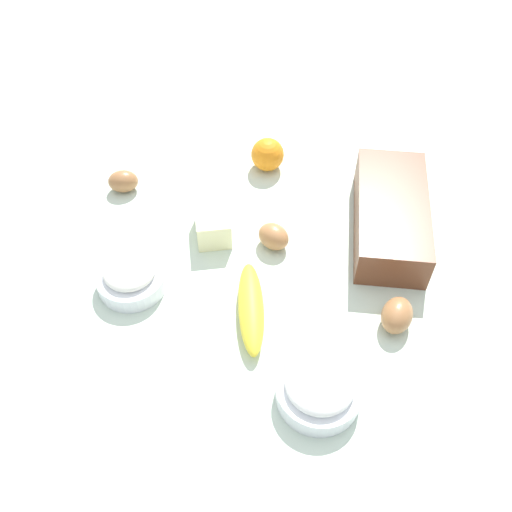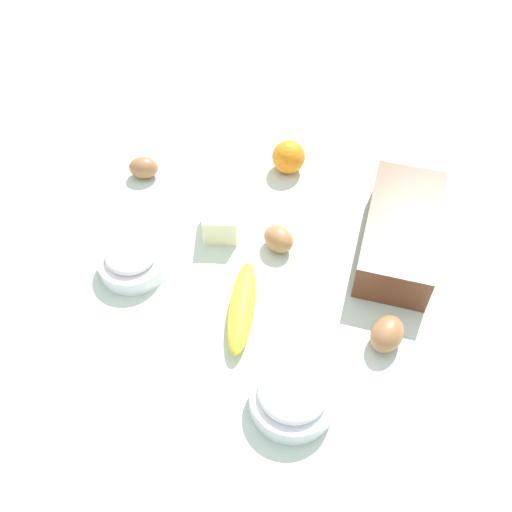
{
  "view_description": "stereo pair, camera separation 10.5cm",
  "coord_description": "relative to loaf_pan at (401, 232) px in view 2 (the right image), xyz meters",
  "views": [
    {
      "loc": [
        0.66,
        0.06,
        0.86
      ],
      "look_at": [
        0.0,
        0.0,
        0.04
      ],
      "focal_mm": 41.29,
      "sensor_mm": 36.0,
      "label": 1
    },
    {
      "loc": [
        0.64,
        0.16,
        0.86
      ],
      "look_at": [
        0.0,
        0.0,
        0.04
      ],
      "focal_mm": 41.29,
      "sensor_mm": 36.0,
      "label": 2
    }
  ],
  "objects": [
    {
      "name": "ground_plane",
      "position": [
        0.12,
        -0.25,
        -0.05
      ],
      "size": [
        2.4,
        2.4,
        0.02
      ],
      "primitive_type": "cube",
      "color": "silver"
    },
    {
      "name": "flour_bowl",
      "position": [
        0.17,
        -0.46,
        -0.01
      ],
      "size": [
        0.12,
        0.12,
        0.06
      ],
      "color": "white",
      "rests_on": "ground_plane"
    },
    {
      "name": "egg_beside_bowl",
      "position": [
        -0.06,
        -0.53,
        -0.02
      ],
      "size": [
        0.06,
        0.07,
        0.05
      ],
      "primitive_type": "ellipsoid",
      "rotation": [
        0.0,
        1.57,
        4.9
      ],
      "color": "#9E6A40",
      "rests_on": "ground_plane"
    },
    {
      "name": "egg_loose",
      "position": [
        0.22,
        0.0,
        -0.02
      ],
      "size": [
        0.08,
        0.07,
        0.05
      ],
      "primitive_type": "ellipsoid",
      "rotation": [
        0.0,
        1.57,
        2.83
      ],
      "color": "#A36D42",
      "rests_on": "ground_plane"
    },
    {
      "name": "banana",
      "position": [
        0.22,
        -0.25,
        -0.02
      ],
      "size": [
        0.19,
        0.07,
        0.04
      ],
      "primitive_type": "ellipsoid",
      "rotation": [
        0.0,
        0.0,
        3.28
      ],
      "color": "yellow",
      "rests_on": "ground_plane"
    },
    {
      "name": "sugar_bowl",
      "position": [
        0.36,
        -0.13,
        -0.01
      ],
      "size": [
        0.13,
        0.13,
        0.06
      ],
      "color": "white",
      "rests_on": "ground_plane"
    },
    {
      "name": "egg_near_butter",
      "position": [
        0.06,
        -0.22,
        -0.02
      ],
      "size": [
        0.08,
        0.08,
        0.05
      ],
      "primitive_type": "ellipsoid",
      "rotation": [
        0.0,
        1.57,
        0.97
      ],
      "color": "#B17748",
      "rests_on": "ground_plane"
    },
    {
      "name": "loaf_pan",
      "position": [
        0.0,
        0.0,
        0.0
      ],
      "size": [
        0.28,
        0.14,
        0.08
      ],
      "rotation": [
        0.0,
        0.0,
        -0.02
      ],
      "color": "brown",
      "rests_on": "ground_plane"
    },
    {
      "name": "butter_block",
      "position": [
        0.04,
        -0.34,
        -0.01
      ],
      "size": [
        0.1,
        0.08,
        0.06
      ],
      "primitive_type": "cube",
      "rotation": [
        0.0,
        0.0,
        0.22
      ],
      "color": "#F4EDB2",
      "rests_on": "ground_plane"
    },
    {
      "name": "orange_fruit",
      "position": [
        -0.16,
        -0.24,
        -0.01
      ],
      "size": [
        0.07,
        0.07,
        0.07
      ],
      "primitive_type": "sphere",
      "color": "orange",
      "rests_on": "ground_plane"
    }
  ]
}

